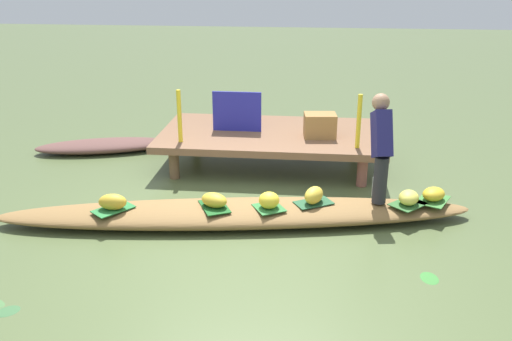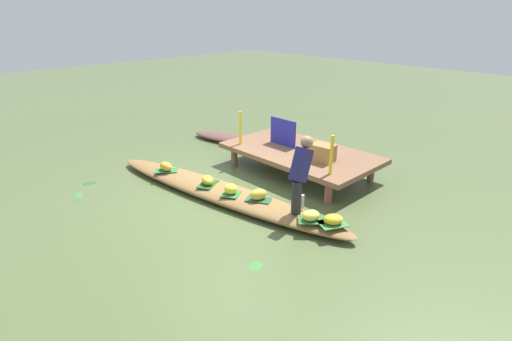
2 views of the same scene
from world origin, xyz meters
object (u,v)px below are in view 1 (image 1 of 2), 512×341
at_px(vendor_boat, 236,213).
at_px(banana_bunch_4, 434,194).
at_px(vendor_person, 381,142).
at_px(banana_bunch_0, 113,202).
at_px(banana_bunch_1, 314,195).
at_px(banana_bunch_5, 214,200).
at_px(banana_bunch_3, 409,198).
at_px(banana_bunch_2, 269,200).
at_px(produce_crate, 320,125).
at_px(moored_boat, 104,146).
at_px(water_bottle, 375,187).
at_px(market_banner, 237,112).

relative_size(vendor_boat, banana_bunch_4, 18.19).
relative_size(vendor_boat, vendor_person, 4.47).
height_order(banana_bunch_0, vendor_person, vendor_person).
height_order(banana_bunch_1, banana_bunch_5, banana_bunch_1).
height_order(banana_bunch_3, vendor_person, vendor_person).
xyz_separation_m(vendor_boat, banana_bunch_2, (0.39, -0.06, 0.21)).
relative_size(banana_bunch_1, banana_bunch_3, 1.08).
xyz_separation_m(banana_bunch_0, produce_crate, (2.29, 2.11, 0.35)).
bearing_deg(banana_bunch_1, banana_bunch_4, 9.55).
xyz_separation_m(moored_boat, banana_bunch_5, (2.20, -2.38, 0.21)).
distance_m(vendor_boat, banana_bunch_4, 2.31).
relative_size(banana_bunch_2, banana_bunch_5, 0.74).
distance_m(banana_bunch_4, produce_crate, 2.01).
relative_size(banana_bunch_0, banana_bunch_3, 1.13).
relative_size(banana_bunch_5, water_bottle, 1.36).
relative_size(moored_boat, produce_crate, 4.79).
height_order(banana_bunch_3, banana_bunch_5, banana_bunch_3).
distance_m(banana_bunch_2, vendor_person, 1.42).
bearing_deg(banana_bunch_3, banana_bunch_4, 26.49).
bearing_deg(banana_bunch_1, water_bottle, 22.76).
distance_m(banana_bunch_3, banana_bunch_4, 0.34).
distance_m(banana_bunch_2, banana_bunch_5, 0.62).
relative_size(vendor_boat, water_bottle, 23.59).
xyz_separation_m(moored_boat, water_bottle, (4.03, -1.85, 0.24)).
distance_m(banana_bunch_5, market_banner, 2.14).
bearing_deg(vendor_person, banana_bunch_4, 2.32).
height_order(banana_bunch_0, banana_bunch_1, banana_bunch_1).
xyz_separation_m(vendor_boat, banana_bunch_4, (2.27, 0.37, 0.19)).
height_order(banana_bunch_3, produce_crate, produce_crate).
height_order(moored_boat, banana_bunch_4, banana_bunch_4).
xyz_separation_m(vendor_boat, produce_crate, (0.94, 1.83, 0.55)).
bearing_deg(banana_bunch_2, banana_bunch_1, 21.14).
height_order(water_bottle, market_banner, market_banner).
distance_m(moored_boat, market_banner, 2.29).
height_order(vendor_boat, water_bottle, water_bottle).
distance_m(banana_bunch_0, banana_bunch_4, 3.67).
distance_m(banana_bunch_3, banana_bunch_5, 2.21).
distance_m(vendor_boat, banana_bunch_0, 1.39).
xyz_separation_m(vendor_boat, banana_bunch_5, (-0.23, -0.09, 0.19)).
xyz_separation_m(moored_boat, banana_bunch_0, (1.08, -2.57, 0.22)).
height_order(banana_bunch_5, market_banner, market_banner).
bearing_deg(banana_bunch_5, banana_bunch_0, -170.27).
bearing_deg(banana_bunch_2, banana_bunch_5, -176.90).
relative_size(moored_boat, banana_bunch_4, 7.02).
xyz_separation_m(banana_bunch_5, produce_crate, (1.17, 1.92, 0.36)).
relative_size(banana_bunch_1, banana_bunch_4, 1.01).
distance_m(vendor_boat, banana_bunch_5, 0.31).
xyz_separation_m(banana_bunch_4, market_banner, (-2.53, 1.63, 0.49)).
xyz_separation_m(banana_bunch_3, banana_bunch_4, (0.31, 0.15, -0.01)).
xyz_separation_m(moored_boat, banana_bunch_2, (2.81, -2.34, 0.22)).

